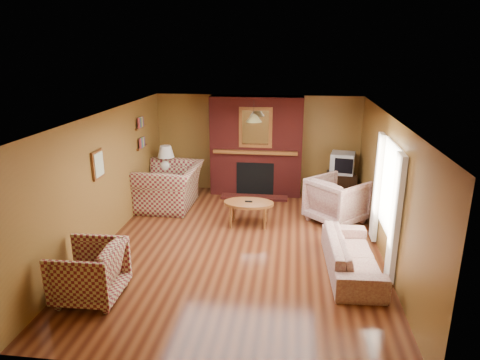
# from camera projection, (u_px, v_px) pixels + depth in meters

# --- Properties ---
(floor) EXTENTS (6.50, 6.50, 0.00)m
(floor) POSITION_uv_depth(u_px,v_px,m) (241.00, 246.00, 7.87)
(floor) COLOR #3F1A0D
(floor) RESTS_ON ground
(ceiling) EXTENTS (6.50, 6.50, 0.00)m
(ceiling) POSITION_uv_depth(u_px,v_px,m) (241.00, 116.00, 7.15)
(ceiling) COLOR white
(ceiling) RESTS_ON wall_back
(wall_back) EXTENTS (6.50, 0.00, 6.50)m
(wall_back) POSITION_uv_depth(u_px,v_px,m) (257.00, 144.00, 10.59)
(wall_back) COLOR brown
(wall_back) RESTS_ON floor
(wall_front) EXTENTS (6.50, 0.00, 6.50)m
(wall_front) POSITION_uv_depth(u_px,v_px,m) (202.00, 279.00, 4.43)
(wall_front) COLOR brown
(wall_front) RESTS_ON floor
(wall_left) EXTENTS (0.00, 6.50, 6.50)m
(wall_left) POSITION_uv_depth(u_px,v_px,m) (105.00, 179.00, 7.81)
(wall_left) COLOR brown
(wall_left) RESTS_ON floor
(wall_right) EXTENTS (0.00, 6.50, 6.50)m
(wall_right) POSITION_uv_depth(u_px,v_px,m) (388.00, 190.00, 7.21)
(wall_right) COLOR brown
(wall_right) RESTS_ON floor
(fireplace) EXTENTS (2.20, 0.82, 2.40)m
(fireplace) POSITION_uv_depth(u_px,v_px,m) (256.00, 147.00, 10.34)
(fireplace) COLOR #561612
(fireplace) RESTS_ON floor
(window_right) EXTENTS (0.10, 1.85, 2.00)m
(window_right) POSITION_uv_depth(u_px,v_px,m) (387.00, 198.00, 7.05)
(window_right) COLOR beige
(window_right) RESTS_ON wall_right
(bookshelf) EXTENTS (0.09, 0.55, 0.71)m
(bookshelf) POSITION_uv_depth(u_px,v_px,m) (142.00, 133.00, 9.46)
(bookshelf) COLOR brown
(bookshelf) RESTS_ON wall_left
(botanical_print) EXTENTS (0.05, 0.40, 0.50)m
(botanical_print) POSITION_uv_depth(u_px,v_px,m) (98.00, 164.00, 7.42)
(botanical_print) COLOR brown
(botanical_print) RESTS_ON wall_left
(pendant_light) EXTENTS (0.36, 0.36, 0.48)m
(pendant_light) POSITION_uv_depth(u_px,v_px,m) (254.00, 118.00, 9.45)
(pendant_light) COLOR black
(pendant_light) RESTS_ON ceiling
(plaid_loveseat) EXTENTS (1.31, 1.50, 0.96)m
(plaid_loveseat) POSITION_uv_depth(u_px,v_px,m) (170.00, 186.00, 9.69)
(plaid_loveseat) COLOR maroon
(plaid_loveseat) RESTS_ON floor
(plaid_armchair) EXTENTS (0.94, 0.91, 0.84)m
(plaid_armchair) POSITION_uv_depth(u_px,v_px,m) (89.00, 272.00, 6.13)
(plaid_armchair) COLOR maroon
(plaid_armchair) RESTS_ON floor
(floral_sofa) EXTENTS (0.86, 2.00, 0.57)m
(floral_sofa) POSITION_uv_depth(u_px,v_px,m) (352.00, 255.00, 6.90)
(floral_sofa) COLOR #C2B496
(floral_sofa) RESTS_ON floor
(floral_armchair) EXTENTS (1.45, 1.45, 0.95)m
(floral_armchair) POSITION_uv_depth(u_px,v_px,m) (337.00, 200.00, 8.83)
(floral_armchair) COLOR #C2B496
(floral_armchair) RESTS_ON floor
(coffee_table) EXTENTS (1.02, 0.63, 0.52)m
(coffee_table) POSITION_uv_depth(u_px,v_px,m) (249.00, 205.00, 8.66)
(coffee_table) COLOR brown
(coffee_table) RESTS_ON floor
(side_table) EXTENTS (0.49, 0.49, 0.63)m
(side_table) POSITION_uv_depth(u_px,v_px,m) (167.00, 185.00, 10.35)
(side_table) COLOR brown
(side_table) RESTS_ON floor
(table_lamp) EXTENTS (0.39, 0.39, 0.65)m
(table_lamp) POSITION_uv_depth(u_px,v_px,m) (166.00, 158.00, 10.15)
(table_lamp) COLOR white
(table_lamp) RESTS_ON side_table
(tv_stand) EXTENTS (0.66, 0.61, 0.66)m
(tv_stand) POSITION_uv_depth(u_px,v_px,m) (341.00, 186.00, 10.17)
(tv_stand) COLOR black
(tv_stand) RESTS_ON floor
(crt_tv) EXTENTS (0.61, 0.61, 0.49)m
(crt_tv) POSITION_uv_depth(u_px,v_px,m) (342.00, 163.00, 10.00)
(crt_tv) COLOR #A8AAAF
(crt_tv) RESTS_ON tv_stand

